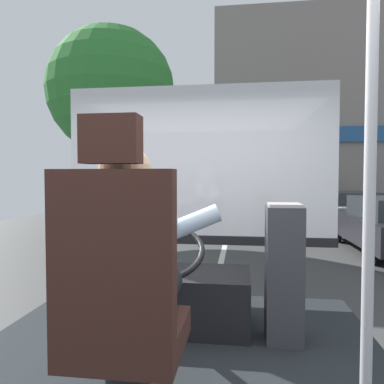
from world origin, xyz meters
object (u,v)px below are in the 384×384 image
(driver_seat, at_px, (121,307))
(handrail_pole, at_px, (370,186))
(steering_console, at_px, (174,296))
(bus_driver, at_px, (130,258))
(fare_box, at_px, (284,273))
(parked_car_silver, at_px, (351,208))

(driver_seat, relative_size, handrail_pole, 0.62)
(driver_seat, xyz_separation_m, steering_console, (0.00, 1.19, -0.35))
(bus_driver, xyz_separation_m, fare_box, (0.77, 0.93, -0.28))
(handrail_pole, bearing_deg, steering_console, 130.38)
(driver_seat, xyz_separation_m, fare_box, (0.77, 1.05, -0.11))
(handrail_pole, bearing_deg, fare_box, 101.27)
(steering_console, xyz_separation_m, parked_car_silver, (4.40, 11.03, -0.23))
(driver_seat, bearing_deg, handrail_pole, 2.89)
(steering_console, xyz_separation_m, handrail_pole, (0.97, -1.14, 0.84))
(driver_seat, bearing_deg, bus_driver, 90.00)
(steering_console, bearing_deg, parked_car_silver, 68.26)
(bus_driver, height_order, steering_console, bus_driver)
(driver_seat, xyz_separation_m, handrail_pole, (0.97, 0.05, 0.50))
(fare_box, bearing_deg, driver_seat, -126.13)
(bus_driver, bearing_deg, fare_box, 50.55)
(steering_console, distance_m, parked_car_silver, 11.87)
(driver_seat, bearing_deg, parked_car_silver, 70.20)
(steering_console, height_order, fare_box, fare_box)
(driver_seat, xyz_separation_m, parked_car_silver, (4.40, 12.21, -0.57))
(bus_driver, relative_size, parked_car_silver, 0.19)
(steering_console, height_order, handrail_pole, handrail_pole)
(bus_driver, bearing_deg, driver_seat, -90.00)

